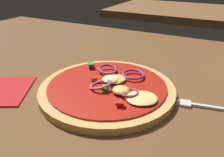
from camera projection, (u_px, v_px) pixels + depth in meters
dining_table at (114, 99)px, 0.44m from camera, size 1.45×0.87×0.04m
pizza at (109, 88)px, 0.42m from camera, size 0.25×0.25×0.03m
fork at (207, 107)px, 0.38m from camera, size 0.18×0.05×0.01m
background_table at (173, 11)px, 1.32m from camera, size 0.68×0.52×0.04m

